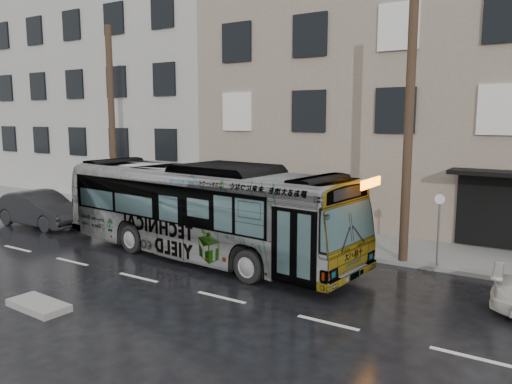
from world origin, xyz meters
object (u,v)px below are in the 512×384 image
Objects in this scene: sign_post at (438,230)px; dark_sedan at (40,209)px; utility_pole_front at (409,126)px; utility_pole_rear at (112,123)px; bus at (201,210)px.

sign_post is 17.10m from dark_sedan.
utility_pole_rear is at bearing 180.00° from utility_pole_front.
sign_post is (1.10, 0.00, -3.30)m from utility_pole_front.
utility_pole_rear is 8.66m from bus.
utility_pole_front reaches higher than bus.
sign_post is at bearing 0.00° from utility_pole_front.
utility_pole_rear is at bearing -32.03° from dark_sedan.
utility_pole_front is 1.86× the size of dark_sedan.
dark_sedan is (-15.75, -2.86, -3.85)m from utility_pole_front.
sign_post is at bearing 0.00° from utility_pole_rear.
dark_sedan is at bearing 95.88° from bus.
utility_pole_front is 3.75× the size of sign_post.
utility_pole_front is 0.75× the size of bus.
bus is (-7.47, -2.82, 0.33)m from sign_post.
bus is at bearing -159.30° from sign_post.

